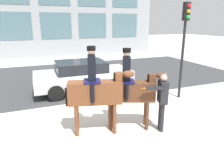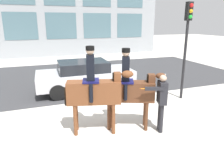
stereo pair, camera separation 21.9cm
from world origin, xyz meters
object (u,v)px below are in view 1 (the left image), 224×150
at_px(street_car_near_lane, 83,75).
at_px(mounted_horse_companion, 130,89).
at_px(mounted_horse_lead, 96,90).
at_px(pedestrian_bystander, 162,98).
at_px(traffic_light, 184,36).

bearing_deg(street_car_near_lane, mounted_horse_companion, -82.45).
relative_size(mounted_horse_lead, pedestrian_bystander, 1.47).
bearing_deg(mounted_horse_lead, pedestrian_bystander, -3.99).
distance_m(street_car_near_lane, traffic_light, 4.90).
bearing_deg(mounted_horse_companion, traffic_light, 47.15).
bearing_deg(traffic_light, mounted_horse_companion, -154.33).
relative_size(mounted_horse_companion, traffic_light, 0.63).
relative_size(street_car_near_lane, traffic_light, 1.13).
xyz_separation_m(street_car_near_lane, traffic_light, (3.78, -2.44, 1.93)).
xyz_separation_m(pedestrian_bystander, street_car_near_lane, (-1.35, 4.53, -0.28)).
bearing_deg(pedestrian_bystander, mounted_horse_companion, -14.32).
xyz_separation_m(mounted_horse_companion, street_car_near_lane, (-0.53, 4.01, -0.51)).
xyz_separation_m(mounted_horse_lead, pedestrian_bystander, (1.86, -0.62, -0.29)).
distance_m(mounted_horse_lead, traffic_light, 4.72).
height_order(mounted_horse_lead, street_car_near_lane, mounted_horse_lead).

